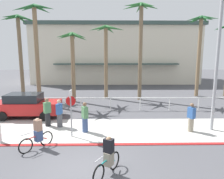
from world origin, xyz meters
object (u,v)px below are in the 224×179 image
object	(u,v)px
pedestrian_0	(85,118)
pedestrian_1	(59,114)
palm_tree_4	(140,30)
pedestrian_3	(47,113)
palm_tree_5	(200,36)
palm_tree_3	(106,45)
palm_tree_2	(72,49)
cyclist_teal_0	(108,157)
car_red_1	(27,105)
streetlight_curb	(220,57)
palm_tree_0	(19,35)
cyclist_red_1	(37,134)
pedestrian_2	(191,119)
palm_tree_1	(36,32)
stop_sign_bike_lane	(71,107)

from	to	relation	value
pedestrian_0	pedestrian_1	world-z (taller)	pedestrian_0
palm_tree_4	pedestrian_3	distance (m)	11.50
palm_tree_4	palm_tree_5	bearing A→B (deg)	14.19
pedestrian_0	palm_tree_3	bearing A→B (deg)	83.17
palm_tree_2	pedestrian_0	distance (m)	8.87
cyclist_teal_0	pedestrian_1	distance (m)	5.94
palm_tree_2	pedestrian_3	bearing A→B (deg)	-94.61
car_red_1	pedestrian_3	world-z (taller)	pedestrian_3
streetlight_curb	palm_tree_0	distance (m)	17.71
palm_tree_4	cyclist_red_1	size ratio (longest dim) A/B	6.00
pedestrian_3	palm_tree_0	bearing A→B (deg)	119.84
palm_tree_5	pedestrian_2	xyz separation A→B (m)	(-4.50, -10.02, -5.41)
cyclist_teal_0	palm_tree_3	bearing A→B (deg)	90.99
palm_tree_1	palm_tree_2	xyz separation A→B (m)	(2.86, 0.96, -1.35)
palm_tree_4	pedestrian_3	world-z (taller)	palm_tree_4
pedestrian_0	cyclist_teal_0	bearing A→B (deg)	-72.85
stop_sign_bike_lane	palm_tree_4	distance (m)	11.42
palm_tree_5	cyclist_teal_0	distance (m)	17.87
car_red_1	cyclist_teal_0	world-z (taller)	car_red_1
palm_tree_2	palm_tree_4	xyz separation A→B (m)	(6.18, 0.75, 1.68)
streetlight_curb	car_red_1	world-z (taller)	streetlight_curb
palm_tree_4	pedestrian_1	size ratio (longest dim) A/B	5.25
pedestrian_2	palm_tree_2	bearing A→B (deg)	135.94
stop_sign_bike_lane	cyclist_teal_0	xyz separation A→B (m)	(1.97, -3.63, -0.98)
cyclist_teal_0	pedestrian_3	distance (m)	6.49
cyclist_teal_0	pedestrian_0	distance (m)	4.48
pedestrian_1	palm_tree_5	bearing A→B (deg)	36.78
car_red_1	pedestrian_0	distance (m)	5.25
pedestrian_1	pedestrian_2	xyz separation A→B (m)	(7.71, -0.89, -0.02)
palm_tree_5	palm_tree_4	bearing A→B (deg)	-165.81
stop_sign_bike_lane	palm_tree_3	world-z (taller)	palm_tree_3
streetlight_curb	pedestrian_1	xyz separation A→B (m)	(-9.05, 0.89, -3.48)
car_red_1	stop_sign_bike_lane	bearing A→B (deg)	-43.99
palm_tree_2	car_red_1	bearing A→B (deg)	-117.67
car_red_1	pedestrian_1	xyz separation A→B (m)	(2.72, -2.06, -0.07)
pedestrian_3	streetlight_curb	bearing A→B (deg)	-6.11
palm_tree_5	car_red_1	size ratio (longest dim) A/B	1.85
pedestrian_2	pedestrian_3	bearing A→B (deg)	172.93
palm_tree_2	cyclist_red_1	distance (m)	10.55
palm_tree_5	pedestrian_1	world-z (taller)	palm_tree_5
palm_tree_5	cyclist_red_1	xyz separation A→B (m)	(-12.58, -12.03, -5.49)
car_red_1	palm_tree_1	bearing A→B (deg)	95.68
palm_tree_5	pedestrian_1	size ratio (longest dim) A/B	4.75
palm_tree_4	palm_tree_5	size ratio (longest dim) A/B	1.10
stop_sign_bike_lane	cyclist_red_1	distance (m)	2.17
stop_sign_bike_lane	pedestrian_0	distance (m)	1.26
car_red_1	palm_tree_4	bearing A→B (deg)	32.33
palm_tree_3	pedestrian_3	world-z (taller)	palm_tree_3
palm_tree_2	palm_tree_1	bearing A→B (deg)	-161.48
cyclist_red_1	pedestrian_2	size ratio (longest dim) A/B	0.89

